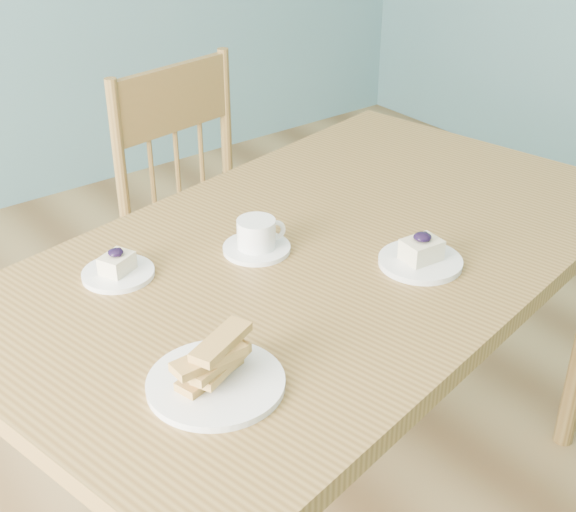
{
  "coord_description": "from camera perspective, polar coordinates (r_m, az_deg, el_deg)",
  "views": [
    {
      "loc": [
        -0.91,
        -0.99,
        1.67
      ],
      "look_at": [
        0.02,
        0.21,
        0.8
      ],
      "focal_mm": 50.0,
      "sensor_mm": 36.0,
      "label": 1
    }
  ],
  "objects": [
    {
      "name": "room",
      "position": [
        1.38,
        4.9,
        16.25
      ],
      "size": [
        5.01,
        5.01,
        2.71
      ],
      "color": "#A5814D",
      "rests_on": "ground"
    },
    {
      "name": "dining_chair",
      "position": [
        2.48,
        -5.42,
        1.89
      ],
      "size": [
        0.52,
        0.5,
        1.01
      ],
      "rotation": [
        0.0,
        0.0,
        0.15
      ],
      "color": "olive",
      "rests_on": "ground"
    },
    {
      "name": "coffee_cup",
      "position": [
        1.71,
        -2.22,
        1.31
      ],
      "size": [
        0.15,
        0.15,
        0.07
      ],
      "rotation": [
        0.0,
        0.0,
        -0.34
      ],
      "color": "white",
      "rests_on": "dining_table"
    },
    {
      "name": "biscotti_plate",
      "position": [
        1.33,
        -5.2,
        -8.24
      ],
      "size": [
        0.23,
        0.23,
        0.09
      ],
      "rotation": [
        0.0,
        0.0,
        0.33
      ],
      "color": "white",
      "rests_on": "dining_table"
    },
    {
      "name": "cheesecake_plate_near",
      "position": [
        1.68,
        9.42,
        -0.04
      ],
      "size": [
        0.17,
        0.17,
        0.07
      ],
      "rotation": [
        0.0,
        0.0,
        -0.09
      ],
      "color": "white",
      "rests_on": "dining_table"
    },
    {
      "name": "cheesecake_plate_far",
      "position": [
        1.66,
        -12.01,
        -0.92
      ],
      "size": [
        0.15,
        0.15,
        0.06
      ],
      "rotation": [
        0.0,
        0.0,
        0.41
      ],
      "color": "white",
      "rests_on": "dining_table"
    },
    {
      "name": "dining_table",
      "position": [
        1.78,
        2.55,
        -1.55
      ],
      "size": [
        1.69,
        1.17,
        0.83
      ],
      "rotation": [
        0.0,
        0.0,
        0.2
      ],
      "color": "olive",
      "rests_on": "ground"
    }
  ]
}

